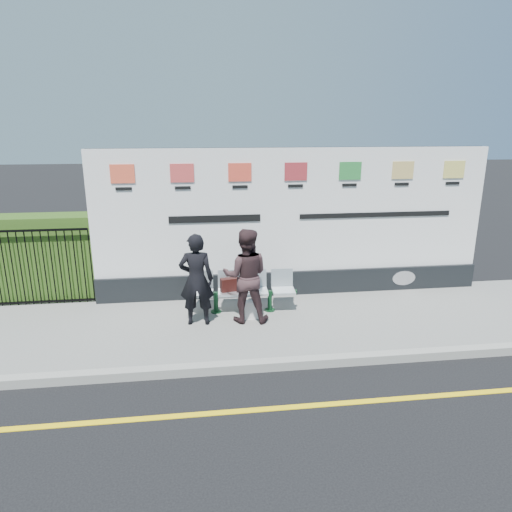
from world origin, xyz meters
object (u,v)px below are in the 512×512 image
at_px(billboard, 294,233).
at_px(woman_left, 196,280).
at_px(woman_right, 246,276).
at_px(bench, 243,301).

bearing_deg(billboard, woman_left, -146.69).
bearing_deg(billboard, woman_right, -131.14).
bearing_deg(woman_right, billboard, -123.45).
relative_size(bench, woman_left, 1.18).
height_order(billboard, woman_right, billboard).
bearing_deg(bench, billboard, 40.34).
bearing_deg(billboard, bench, -142.49).
bearing_deg(woman_left, billboard, -142.74).
relative_size(bench, woman_right, 1.15).
height_order(bench, woman_left, woman_left).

